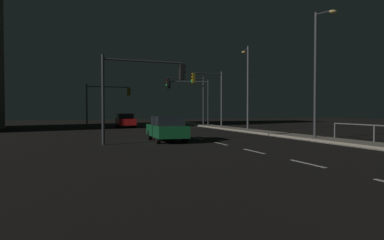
# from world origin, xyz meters

# --- Properties ---
(ground_plane) EXTENTS (112.00, 112.00, 0.00)m
(ground_plane) POSITION_xyz_m (0.00, 17.50, 0.00)
(ground_plane) COLOR black
(ground_plane) RESTS_ON ground
(sidewalk_right) EXTENTS (2.02, 77.00, 0.14)m
(sidewalk_right) POSITION_xyz_m (7.18, 17.50, 0.07)
(sidewalk_right) COLOR #9E937F
(sidewalk_right) RESTS_ON ground
(lane_markings_center) EXTENTS (0.14, 50.00, 0.01)m
(lane_markings_center) POSITION_xyz_m (0.00, 21.00, 0.01)
(lane_markings_center) COLOR silver
(lane_markings_center) RESTS_ON ground
(lane_edge_line) EXTENTS (0.14, 53.00, 0.01)m
(lane_edge_line) POSITION_xyz_m (5.92, 22.50, 0.01)
(lane_edge_line) COLOR silver
(lane_edge_line) RESTS_ON ground
(car) EXTENTS (1.96, 4.46, 1.57)m
(car) POSITION_xyz_m (-2.61, 19.36, 0.82)
(car) COLOR #14592D
(car) RESTS_ON ground
(car_oncoming) EXTENTS (1.84, 4.41, 1.57)m
(car_oncoming) POSITION_xyz_m (-2.71, 37.79, 0.82)
(car_oncoming) COLOR #B71414
(car_oncoming) RESTS_ON ground
(traffic_light_far_center) EXTENTS (4.91, 0.90, 5.38)m
(traffic_light_far_center) POSITION_xyz_m (4.70, 37.02, 3.99)
(traffic_light_far_center) COLOR #2D3033
(traffic_light_far_center) RESTS_ON sidewalk_right
(traffic_light_near_left) EXTENTS (5.12, 0.61, 4.91)m
(traffic_light_near_left) POSITION_xyz_m (-4.45, 39.99, 3.53)
(traffic_light_near_left) COLOR #4C4C51
(traffic_light_near_left) RESTS_ON ground
(traffic_light_far_left) EXTENTS (4.76, 0.58, 5.74)m
(traffic_light_far_left) POSITION_xyz_m (4.44, 37.17, 4.22)
(traffic_light_far_left) COLOR #38383D
(traffic_light_far_left) RESTS_ON sidewalk_right
(traffic_light_far_right) EXTENTS (5.02, 0.63, 5.04)m
(traffic_light_far_right) POSITION_xyz_m (-4.26, 18.55, 3.61)
(traffic_light_far_right) COLOR #2D3033
(traffic_light_far_right) RESTS_ON ground
(traffic_light_overhead_east) EXTENTS (3.52, 0.51, 5.79)m
(traffic_light_overhead_east) POSITION_xyz_m (4.98, 31.69, 4.18)
(traffic_light_overhead_east) COLOR #4C4C51
(traffic_light_overhead_east) RESTS_ON sidewalk_right
(street_lamp_far_end) EXTENTS (0.87, 2.05, 7.81)m
(street_lamp_far_end) POSITION_xyz_m (7.57, 28.32, 4.82)
(street_lamp_far_end) COLOR #4C4C51
(street_lamp_far_end) RESTS_ON sidewalk_right
(street_lamp_mid_block) EXTENTS (0.73, 1.46, 8.19)m
(street_lamp_mid_block) POSITION_xyz_m (7.05, 17.42, 4.96)
(street_lamp_mid_block) COLOR #38383D
(street_lamp_mid_block) RESTS_ON sidewalk_right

